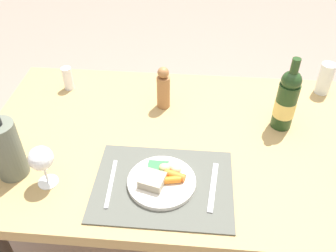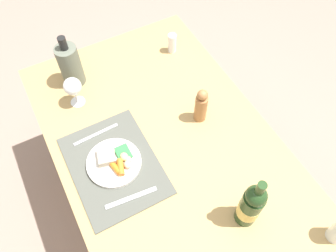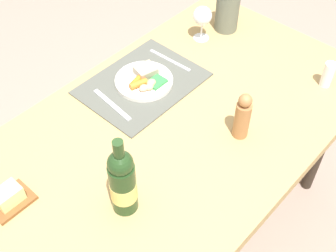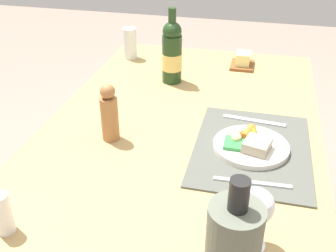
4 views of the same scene
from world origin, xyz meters
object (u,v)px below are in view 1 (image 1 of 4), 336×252
object	(u,v)px
dining_table	(185,151)
knife	(213,187)
wine_glass	(41,159)
salt_shaker	(68,78)
wine_bottle	(286,100)
fork	(111,183)
water_tumbler	(325,80)
cooler_bottle	(6,149)
dinner_plate	(162,180)
pepper_mill	(163,88)

from	to	relation	value
dining_table	knife	size ratio (longest dim) A/B	7.41
wine_glass	salt_shaker	xyz separation A→B (m)	(-0.09, 0.54, -0.06)
wine_glass	wine_bottle	distance (m)	0.89
fork	water_tumbler	xyz separation A→B (m)	(0.81, 0.60, 0.05)
wine_bottle	salt_shaker	size ratio (longest dim) A/B	2.86
knife	salt_shaker	xyz separation A→B (m)	(-0.63, 0.52, 0.04)
wine_glass	cooler_bottle	bearing A→B (deg)	165.11
water_tumbler	wine_bottle	world-z (taller)	wine_bottle
wine_glass	salt_shaker	size ratio (longest dim) A/B	1.47
fork	knife	size ratio (longest dim) A/B	0.98
dinner_plate	salt_shaker	world-z (taller)	salt_shaker
pepper_mill	knife	bearing A→B (deg)	-64.68
dining_table	wine_glass	distance (m)	0.54
dining_table	fork	world-z (taller)	fork
dinner_plate	cooler_bottle	world-z (taller)	cooler_bottle
water_tumbler	wine_bottle	bearing A→B (deg)	-130.68
dinner_plate	knife	bearing A→B (deg)	-1.21
dining_table	wine_bottle	world-z (taller)	wine_bottle
knife	cooler_bottle	bearing A→B (deg)	-175.32
dinner_plate	wine_glass	world-z (taller)	wine_glass
pepper_mill	salt_shaker	bearing A→B (deg)	167.81
dining_table	knife	bearing A→B (deg)	-66.69
dining_table	salt_shaker	size ratio (longest dim) A/B	14.81
dining_table	water_tumbler	world-z (taller)	water_tumbler
dining_table	pepper_mill	world-z (taller)	pepper_mill
dinner_plate	fork	world-z (taller)	dinner_plate
wine_glass	dining_table	bearing A→B (deg)	29.71
dinner_plate	wine_glass	bearing A→B (deg)	-176.17
fork	pepper_mill	xyz separation A→B (m)	(0.13, 0.44, 0.08)
dining_table	wine_glass	world-z (taller)	wine_glass
cooler_bottle	wine_glass	xyz separation A→B (m)	(0.13, -0.03, -0.00)
dinner_plate	dining_table	bearing A→B (deg)	73.24
dinner_plate	wine_bottle	xyz separation A→B (m)	(0.43, 0.34, 0.10)
pepper_mill	water_tumbler	distance (m)	0.70
fork	pepper_mill	size ratio (longest dim) A/B	1.10
wine_glass	wine_bottle	world-z (taller)	wine_bottle
cooler_bottle	wine_glass	world-z (taller)	cooler_bottle
pepper_mill	wine_bottle	size ratio (longest dim) A/B	0.62
dining_table	salt_shaker	distance (m)	0.62
knife	water_tumbler	distance (m)	0.76
knife	wine_glass	distance (m)	0.55
dinner_plate	fork	size ratio (longest dim) A/B	1.10
dinner_plate	salt_shaker	distance (m)	0.69
dinner_plate	wine_bottle	bearing A→B (deg)	38.16
pepper_mill	wine_glass	bearing A→B (deg)	-127.02
cooler_bottle	water_tumbler	xyz separation A→B (m)	(1.15, 0.58, -0.05)
dining_table	water_tumbler	xyz separation A→B (m)	(0.57, 0.36, 0.13)
cooler_bottle	dining_table	bearing A→B (deg)	20.93
fork	wine_bottle	distance (m)	0.70
cooler_bottle	wine_glass	size ratio (longest dim) A/B	1.78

